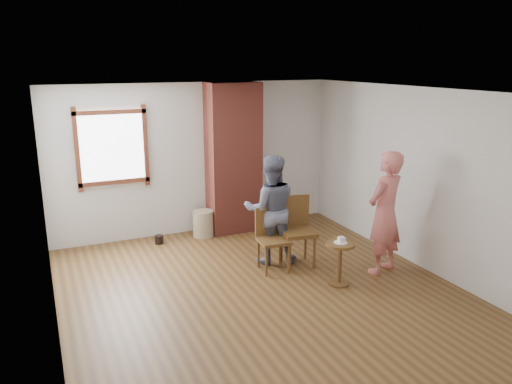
{
  "coord_description": "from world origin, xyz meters",
  "views": [
    {
      "loc": [
        -2.52,
        -5.42,
        2.97
      ],
      "look_at": [
        0.27,
        0.8,
        1.15
      ],
      "focal_mm": 35.0,
      "sensor_mm": 36.0,
      "label": 1
    }
  ],
  "objects_px": {
    "man": "(271,209)",
    "person_pink": "(385,213)",
    "stoneware_crock": "(203,223)",
    "dining_chair_left": "(272,235)",
    "dining_chair_right": "(296,227)",
    "side_table": "(340,256)"
  },
  "relations": [
    {
      "from": "man",
      "to": "dining_chair_left",
      "type": "bearing_deg",
      "value": 86.78
    },
    {
      "from": "side_table",
      "to": "person_pink",
      "type": "height_order",
      "value": "person_pink"
    },
    {
      "from": "dining_chair_right",
      "to": "side_table",
      "type": "xyz_separation_m",
      "value": [
        0.18,
        -0.9,
        -0.17
      ]
    },
    {
      "from": "side_table",
      "to": "person_pink",
      "type": "bearing_deg",
      "value": 8.2
    },
    {
      "from": "dining_chair_left",
      "to": "dining_chair_right",
      "type": "relative_size",
      "value": 0.89
    },
    {
      "from": "dining_chair_right",
      "to": "person_pink",
      "type": "relative_size",
      "value": 0.58
    },
    {
      "from": "dining_chair_left",
      "to": "person_pink",
      "type": "height_order",
      "value": "person_pink"
    },
    {
      "from": "man",
      "to": "person_pink",
      "type": "xyz_separation_m",
      "value": [
        1.3,
        -0.99,
        0.06
      ]
    },
    {
      "from": "dining_chair_left",
      "to": "dining_chair_right",
      "type": "xyz_separation_m",
      "value": [
        0.42,
        0.04,
        0.06
      ]
    },
    {
      "from": "dining_chair_right",
      "to": "man",
      "type": "relative_size",
      "value": 0.62
    },
    {
      "from": "dining_chair_right",
      "to": "person_pink",
      "type": "distance_m",
      "value": 1.29
    },
    {
      "from": "stoneware_crock",
      "to": "dining_chair_left",
      "type": "bearing_deg",
      "value": -74.43
    },
    {
      "from": "stoneware_crock",
      "to": "person_pink",
      "type": "height_order",
      "value": "person_pink"
    },
    {
      "from": "stoneware_crock",
      "to": "dining_chair_left",
      "type": "relative_size",
      "value": 0.5
    },
    {
      "from": "side_table",
      "to": "person_pink",
      "type": "relative_size",
      "value": 0.34
    },
    {
      "from": "dining_chair_right",
      "to": "side_table",
      "type": "bearing_deg",
      "value": -69.28
    },
    {
      "from": "dining_chair_right",
      "to": "stoneware_crock",
      "type": "bearing_deg",
      "value": 127.75
    },
    {
      "from": "stoneware_crock",
      "to": "man",
      "type": "xyz_separation_m",
      "value": [
        0.58,
        -1.47,
        0.59
      ]
    },
    {
      "from": "man",
      "to": "person_pink",
      "type": "relative_size",
      "value": 0.93
    },
    {
      "from": "stoneware_crock",
      "to": "side_table",
      "type": "height_order",
      "value": "side_table"
    },
    {
      "from": "dining_chair_right",
      "to": "person_pink",
      "type": "bearing_deg",
      "value": -29.34
    },
    {
      "from": "side_table",
      "to": "dining_chair_left",
      "type": "bearing_deg",
      "value": 124.93
    }
  ]
}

